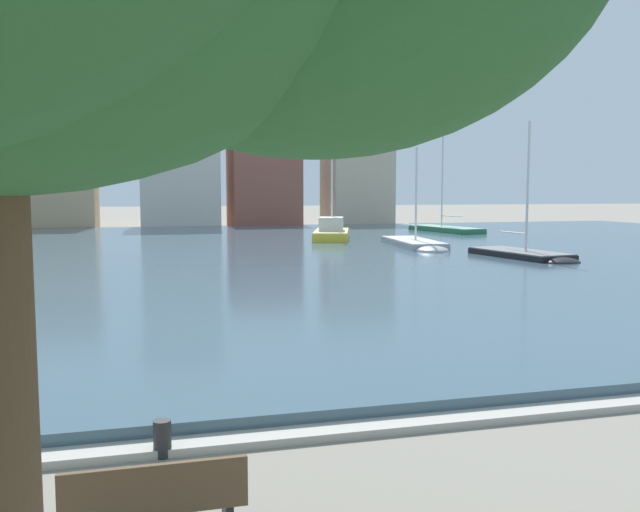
{
  "coord_description": "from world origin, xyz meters",
  "views": [
    {
      "loc": [
        -2.48,
        0.11,
        3.56
      ],
      "look_at": [
        1.06,
        13.42,
        2.2
      ],
      "focal_mm": 37.58,
      "sensor_mm": 36.0,
      "label": 1
    }
  ],
  "objects_px": {
    "sailboat_grey": "(416,246)",
    "park_bench": "(155,502)",
    "mooring_bollard": "(162,438)",
    "sailboat_black": "(528,257)",
    "sailboat_yellow": "(332,234)",
    "sailboat_green": "(440,230)"
  },
  "relations": [
    {
      "from": "sailboat_yellow",
      "to": "sailboat_grey",
      "type": "xyz_separation_m",
      "value": [
        2.93,
        -7.53,
        -0.26
      ]
    },
    {
      "from": "sailboat_grey",
      "to": "sailboat_black",
      "type": "bearing_deg",
      "value": -70.25
    },
    {
      "from": "sailboat_grey",
      "to": "mooring_bollard",
      "type": "relative_size",
      "value": 15.99
    },
    {
      "from": "sailboat_black",
      "to": "mooring_bollard",
      "type": "relative_size",
      "value": 13.63
    },
    {
      "from": "sailboat_grey",
      "to": "park_bench",
      "type": "distance_m",
      "value": 32.9
    },
    {
      "from": "sailboat_green",
      "to": "mooring_bollard",
      "type": "distance_m",
      "value": 46.1
    },
    {
      "from": "sailboat_black",
      "to": "park_bench",
      "type": "xyz_separation_m",
      "value": [
        -17.85,
        -21.83,
        0.15
      ]
    },
    {
      "from": "sailboat_green",
      "to": "sailboat_black",
      "type": "bearing_deg",
      "value": -103.72
    },
    {
      "from": "mooring_bollard",
      "to": "park_bench",
      "type": "bearing_deg",
      "value": -93.19
    },
    {
      "from": "park_bench",
      "to": "sailboat_yellow",
      "type": "bearing_deg",
      "value": 71.51
    },
    {
      "from": "sailboat_green",
      "to": "sailboat_yellow",
      "type": "xyz_separation_m",
      "value": [
        -10.61,
        -5.74,
        0.23
      ]
    },
    {
      "from": "mooring_bollard",
      "to": "sailboat_green",
      "type": "bearing_deg",
      "value": 60.42
    },
    {
      "from": "park_bench",
      "to": "sailboat_grey",
      "type": "bearing_deg",
      "value": 62.47
    },
    {
      "from": "sailboat_grey",
      "to": "park_bench",
      "type": "bearing_deg",
      "value": -117.53
    },
    {
      "from": "sailboat_yellow",
      "to": "sailboat_grey",
      "type": "height_order",
      "value": "sailboat_yellow"
    },
    {
      "from": "sailboat_green",
      "to": "sailboat_yellow",
      "type": "bearing_deg",
      "value": -151.58
    },
    {
      "from": "sailboat_yellow",
      "to": "mooring_bollard",
      "type": "distance_m",
      "value": 36.44
    },
    {
      "from": "sailboat_grey",
      "to": "park_bench",
      "type": "xyz_separation_m",
      "value": [
        -15.21,
        -29.18,
        0.14
      ]
    },
    {
      "from": "sailboat_yellow",
      "to": "park_bench",
      "type": "xyz_separation_m",
      "value": [
        -12.27,
        -36.71,
        -0.12
      ]
    },
    {
      "from": "sailboat_yellow",
      "to": "mooring_bollard",
      "type": "relative_size",
      "value": 17.27
    },
    {
      "from": "sailboat_grey",
      "to": "mooring_bollard",
      "type": "xyz_separation_m",
      "value": [
        -15.08,
        -26.82,
        -0.1
      ]
    },
    {
      "from": "sailboat_green",
      "to": "sailboat_black",
      "type": "height_order",
      "value": "sailboat_green"
    }
  ]
}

